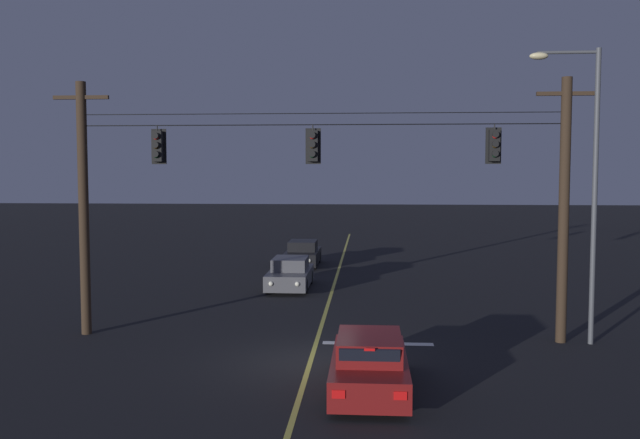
{
  "coord_description": "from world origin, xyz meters",
  "views": [
    {
      "loc": [
        1.6,
        -18.64,
        5.31
      ],
      "look_at": [
        0.0,
        3.78,
        3.71
      ],
      "focal_mm": 38.48,
      "sensor_mm": 36.0,
      "label": 1
    }
  ],
  "objects_px": {
    "car_oncoming_lead": "(290,274)",
    "car_oncoming_trailing": "(303,254)",
    "traffic_light_centre": "(494,145)",
    "traffic_light_leftmost": "(157,146)",
    "street_lamp_corner": "(586,171)",
    "car_waiting_near_lane": "(369,365)",
    "traffic_light_left_inner": "(313,146)"
  },
  "relations": [
    {
      "from": "car_oncoming_lead",
      "to": "car_oncoming_trailing",
      "type": "distance_m",
      "value": 7.52
    },
    {
      "from": "car_oncoming_lead",
      "to": "traffic_light_centre",
      "type": "bearing_deg",
      "value": -51.03
    },
    {
      "from": "traffic_light_leftmost",
      "to": "traffic_light_centre",
      "type": "height_order",
      "value": "same"
    },
    {
      "from": "traffic_light_centre",
      "to": "traffic_light_leftmost",
      "type": "bearing_deg",
      "value": 180.0
    },
    {
      "from": "traffic_light_centre",
      "to": "street_lamp_corner",
      "type": "xyz_separation_m",
      "value": [
        2.71,
        -0.14,
        -0.77
      ]
    },
    {
      "from": "traffic_light_centre",
      "to": "car_waiting_near_lane",
      "type": "distance_m",
      "value": 8.4
    },
    {
      "from": "car_waiting_near_lane",
      "to": "traffic_light_left_inner",
      "type": "bearing_deg",
      "value": 109.13
    },
    {
      "from": "traffic_light_centre",
      "to": "car_waiting_near_lane",
      "type": "relative_size",
      "value": 0.28
    },
    {
      "from": "traffic_light_leftmost",
      "to": "car_oncoming_trailing",
      "type": "height_order",
      "value": "traffic_light_leftmost"
    },
    {
      "from": "traffic_light_leftmost",
      "to": "traffic_light_centre",
      "type": "bearing_deg",
      "value": 0.0
    },
    {
      "from": "car_waiting_near_lane",
      "to": "car_oncoming_lead",
      "type": "distance_m",
      "value": 14.69
    },
    {
      "from": "car_waiting_near_lane",
      "to": "street_lamp_corner",
      "type": "distance_m",
      "value": 9.44
    },
    {
      "from": "car_oncoming_trailing",
      "to": "traffic_light_centre",
      "type": "bearing_deg",
      "value": -65.67
    },
    {
      "from": "traffic_light_left_inner",
      "to": "car_waiting_near_lane",
      "type": "bearing_deg",
      "value": -70.87
    },
    {
      "from": "car_waiting_near_lane",
      "to": "traffic_light_centre",
      "type": "bearing_deg",
      "value": 53.63
    },
    {
      "from": "traffic_light_left_inner",
      "to": "traffic_light_centre",
      "type": "xyz_separation_m",
      "value": [
        5.58,
        0.0,
        0.0
      ]
    },
    {
      "from": "car_waiting_near_lane",
      "to": "street_lamp_corner",
      "type": "xyz_separation_m",
      "value": [
        6.5,
        5.01,
        4.66
      ]
    },
    {
      "from": "traffic_light_left_inner",
      "to": "street_lamp_corner",
      "type": "distance_m",
      "value": 8.33
    },
    {
      "from": "car_oncoming_lead",
      "to": "car_oncoming_trailing",
      "type": "relative_size",
      "value": 1.0
    },
    {
      "from": "car_oncoming_trailing",
      "to": "street_lamp_corner",
      "type": "relative_size",
      "value": 0.49
    },
    {
      "from": "traffic_light_leftmost",
      "to": "street_lamp_corner",
      "type": "xyz_separation_m",
      "value": [
        13.24,
        -0.14,
        -0.77
      ]
    },
    {
      "from": "traffic_light_leftmost",
      "to": "traffic_light_centre",
      "type": "xyz_separation_m",
      "value": [
        10.53,
        0.0,
        0.0
      ]
    },
    {
      "from": "traffic_light_left_inner",
      "to": "car_waiting_near_lane",
      "type": "distance_m",
      "value": 7.7
    },
    {
      "from": "traffic_light_left_inner",
      "to": "traffic_light_centre",
      "type": "height_order",
      "value": "same"
    },
    {
      "from": "street_lamp_corner",
      "to": "traffic_light_left_inner",
      "type": "bearing_deg",
      "value": 179.05
    },
    {
      "from": "traffic_light_leftmost",
      "to": "car_waiting_near_lane",
      "type": "bearing_deg",
      "value": -37.41
    },
    {
      "from": "car_waiting_near_lane",
      "to": "traffic_light_leftmost",
      "type": "bearing_deg",
      "value": 142.59
    },
    {
      "from": "traffic_light_leftmost",
      "to": "street_lamp_corner",
      "type": "relative_size",
      "value": 0.14
    },
    {
      "from": "car_oncoming_trailing",
      "to": "street_lamp_corner",
      "type": "xyz_separation_m",
      "value": [
        10.22,
        -16.75,
        4.66
      ]
    },
    {
      "from": "car_waiting_near_lane",
      "to": "street_lamp_corner",
      "type": "bearing_deg",
      "value": 37.63
    },
    {
      "from": "traffic_light_leftmost",
      "to": "car_waiting_near_lane",
      "type": "distance_m",
      "value": 10.07
    },
    {
      "from": "traffic_light_leftmost",
      "to": "traffic_light_left_inner",
      "type": "height_order",
      "value": "same"
    }
  ]
}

